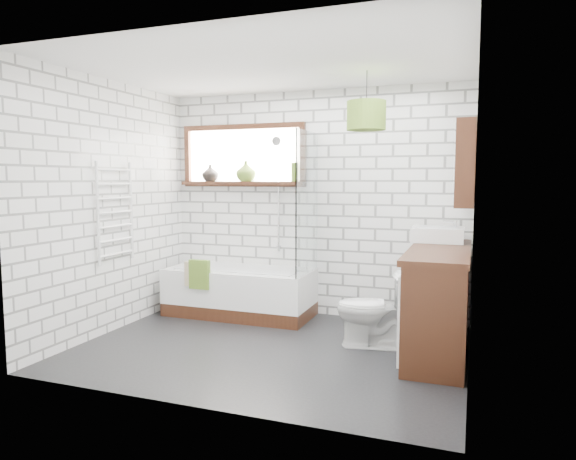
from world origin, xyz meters
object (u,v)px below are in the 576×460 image
(toilet, at_px, (374,309))
(bathtub, at_px, (240,292))
(basin, at_px, (438,234))
(pendant, at_px, (366,116))
(vanity, at_px, (439,300))

(toilet, bearing_deg, bathtub, -119.63)
(bathtub, height_order, toilet, toilet)
(basin, distance_m, pendant, 1.36)
(basin, distance_m, toilet, 1.00)
(bathtub, distance_m, basin, 2.25)
(vanity, relative_size, toilet, 2.32)
(basin, bearing_deg, toilet, -130.55)
(vanity, height_order, pendant, pendant)
(toilet, bearing_deg, pendant, -141.57)
(basin, xyz_separation_m, toilet, (-0.50, -0.58, -0.65))
(basin, relative_size, toilet, 0.69)
(pendant, bearing_deg, basin, 37.26)
(pendant, bearing_deg, toilet, -41.52)
(vanity, xyz_separation_m, basin, (-0.06, 0.50, 0.53))
(pendant, bearing_deg, vanity, -2.11)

